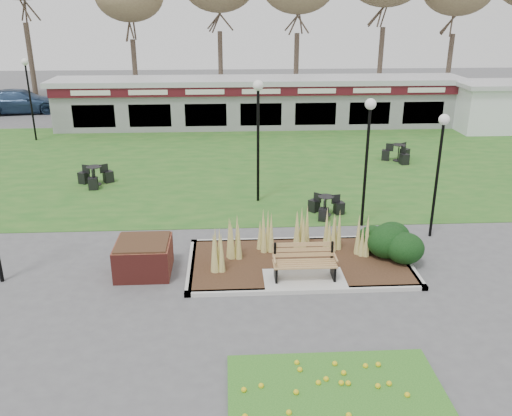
{
  "coord_description": "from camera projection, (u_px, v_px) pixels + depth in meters",
  "views": [
    {
      "loc": [
        -2.03,
        -12.76,
        7.12
      ],
      "look_at": [
        -1.21,
        2.0,
        1.48
      ],
      "focal_mm": 38.0,
      "sensor_mm": 36.0,
      "label": 1
    }
  ],
  "objects": [
    {
      "name": "brick_planter",
      "position": [
        144.0,
        257.0,
        15.08
      ],
      "size": [
        1.5,
        1.5,
        0.95
      ],
      "color": "maroon",
      "rests_on": "ground"
    },
    {
      "name": "lamp_post_near_left",
      "position": [
        368.0,
        135.0,
        17.32
      ],
      "size": [
        0.36,
        0.36,
        4.3
      ],
      "color": "black",
      "rests_on": "ground"
    },
    {
      "name": "bistro_set_c",
      "position": [
        398.0,
        155.0,
        25.74
      ],
      "size": [
        1.48,
        1.42,
        0.8
      ],
      "color": "black",
      "rests_on": "ground"
    },
    {
      "name": "lamp_post_mid_right",
      "position": [
        258.0,
        115.0,
        19.5
      ],
      "size": [
        0.38,
        0.38,
        4.55
      ],
      "color": "black",
      "rests_on": "ground"
    },
    {
      "name": "food_pavilion",
      "position": [
        259.0,
        102.0,
        32.64
      ],
      "size": [
        24.6,
        3.4,
        2.9
      ],
      "color": "gray",
      "rests_on": "ground"
    },
    {
      "name": "car_blue",
      "position": [
        21.0,
        101.0,
        36.75
      ],
      "size": [
        5.81,
        3.07,
        1.6
      ],
      "primitive_type": "imported",
      "rotation": [
        0.0,
        0.0,
        1.73
      ],
      "color": "navy",
      "rests_on": "ground"
    },
    {
      "name": "bistro_set_a",
      "position": [
        95.0,
        179.0,
        22.37
      ],
      "size": [
        1.48,
        1.34,
        0.79
      ],
      "color": "black",
      "rests_on": "ground"
    },
    {
      "name": "park_bench",
      "position": [
        304.0,
        261.0,
        14.57
      ],
      "size": [
        1.7,
        0.66,
        0.93
      ],
      "color": "#9C6B46",
      "rests_on": "ground"
    },
    {
      "name": "lamp_post_far_left",
      "position": [
        28.0,
        81.0,
        28.62
      ],
      "size": [
        0.36,
        0.36,
        4.37
      ],
      "color": "black",
      "rests_on": "ground"
    },
    {
      "name": "patio_umbrella",
      "position": [
        511.0,
        100.0,
        31.45
      ],
      "size": [
        2.86,
        2.89,
        2.83
      ],
      "color": "black",
      "rests_on": "ground"
    },
    {
      "name": "car_black",
      "position": [
        94.0,
        96.0,
        38.85
      ],
      "size": [
        5.17,
        2.85,
        1.61
      ],
      "primitive_type": "imported",
      "rotation": [
        0.0,
        0.0,
        1.82
      ],
      "color": "black",
      "rests_on": "ground"
    },
    {
      "name": "planting_bed",
      "position": [
        342.0,
        250.0,
        15.74
      ],
      "size": [
        6.75,
        3.4,
        1.27
      ],
      "color": "#362415",
      "rests_on": "ground"
    },
    {
      "name": "flower_bed",
      "position": [
        339.0,
        401.0,
        10.23
      ],
      "size": [
        4.2,
        3.0,
        0.16
      ],
      "color": "#25621C",
      "rests_on": "ground"
    },
    {
      "name": "lamp_post_near_right",
      "position": [
        440.0,
        149.0,
        16.57
      ],
      "size": [
        0.33,
        0.33,
        3.98
      ],
      "color": "black",
      "rests_on": "ground"
    },
    {
      "name": "service_hut",
      "position": [
        493.0,
        106.0,
        31.52
      ],
      "size": [
        4.4,
        3.4,
        2.83
      ],
      "color": "white",
      "rests_on": "ground"
    },
    {
      "name": "bistro_set_b",
      "position": [
        326.0,
        209.0,
        19.19
      ],
      "size": [
        1.28,
        1.31,
        0.71
      ],
      "color": "black",
      "rests_on": "ground"
    },
    {
      "name": "ground",
      "position": [
        305.0,
        285.0,
        14.54
      ],
      "size": [
        100.0,
        100.0,
        0.0
      ],
      "primitive_type": "plane",
      "color": "#515154",
      "rests_on": "ground"
    },
    {
      "name": "lawn",
      "position": [
        270.0,
        162.0,
        25.74
      ],
      "size": [
        34.0,
        16.0,
        0.02
      ],
      "primitive_type": "cube",
      "color": "#205C1D",
      "rests_on": "ground"
    }
  ]
}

